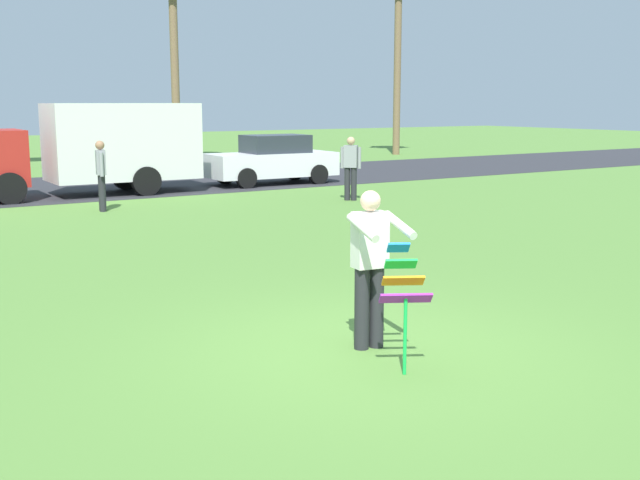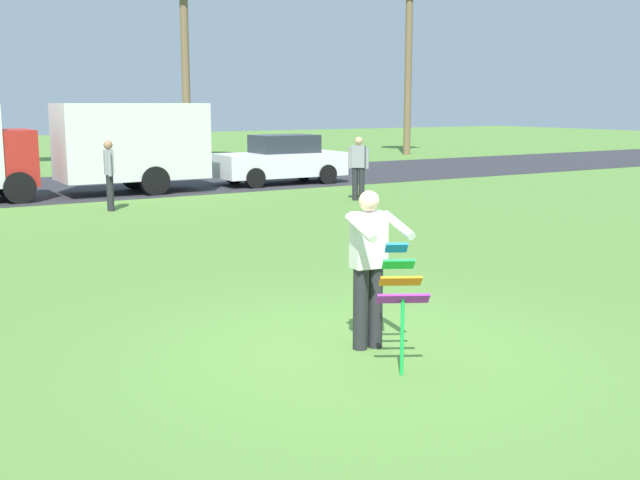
{
  "view_description": "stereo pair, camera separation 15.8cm",
  "coord_description": "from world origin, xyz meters",
  "px_view_note": "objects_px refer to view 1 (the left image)",
  "views": [
    {
      "loc": [
        -4.82,
        -6.73,
        2.65
      ],
      "look_at": [
        0.07,
        0.99,
        1.05
      ],
      "focal_mm": 44.23,
      "sensor_mm": 36.0,
      "label": 1
    },
    {
      "loc": [
        -4.69,
        -6.82,
        2.65
      ],
      "look_at": [
        0.07,
        0.99,
        1.05
      ],
      "focal_mm": 44.23,
      "sensor_mm": 36.0,
      "label": 2
    }
  ],
  "objects_px": {
    "kite_held": "(403,286)",
    "parked_truck_red_cab": "(94,146)",
    "parked_car_white": "(272,160)",
    "person_walker_near": "(351,166)",
    "person_kite_flyer": "(371,263)",
    "person_walker_far": "(101,173)"
  },
  "relations": [
    {
      "from": "kite_held",
      "to": "parked_truck_red_cab",
      "type": "bearing_deg",
      "value": 83.47
    },
    {
      "from": "parked_truck_red_cab",
      "to": "parked_car_white",
      "type": "xyz_separation_m",
      "value": [
        5.82,
        -0.0,
        -0.64
      ]
    },
    {
      "from": "parked_car_white",
      "to": "person_walker_near",
      "type": "xyz_separation_m",
      "value": [
        -0.32,
        -4.98,
        0.16
      ]
    },
    {
      "from": "person_kite_flyer",
      "to": "person_walker_far",
      "type": "relative_size",
      "value": 1.0
    },
    {
      "from": "parked_truck_red_cab",
      "to": "person_walker_far",
      "type": "bearing_deg",
      "value": -104.28
    },
    {
      "from": "parked_truck_red_cab",
      "to": "parked_car_white",
      "type": "bearing_deg",
      "value": -0.01
    },
    {
      "from": "person_kite_flyer",
      "to": "person_walker_far",
      "type": "distance_m",
      "value": 12.47
    },
    {
      "from": "kite_held",
      "to": "person_walker_far",
      "type": "bearing_deg",
      "value": 85.59
    },
    {
      "from": "parked_truck_red_cab",
      "to": "person_walker_near",
      "type": "relative_size",
      "value": 3.89
    },
    {
      "from": "parked_car_white",
      "to": "person_walker_far",
      "type": "xyz_separation_m",
      "value": [
        -6.71,
        -3.49,
        0.16
      ]
    },
    {
      "from": "parked_car_white",
      "to": "person_walker_far",
      "type": "distance_m",
      "value": 7.57
    },
    {
      "from": "parked_car_white",
      "to": "person_walker_far",
      "type": "relative_size",
      "value": 2.45
    },
    {
      "from": "parked_truck_red_cab",
      "to": "parked_car_white",
      "type": "height_order",
      "value": "parked_truck_red_cab"
    },
    {
      "from": "kite_held",
      "to": "person_walker_far",
      "type": "height_order",
      "value": "person_walker_far"
    },
    {
      "from": "parked_car_white",
      "to": "person_kite_flyer",
      "type": "bearing_deg",
      "value": -115.51
    },
    {
      "from": "person_kite_flyer",
      "to": "parked_truck_red_cab",
      "type": "relative_size",
      "value": 0.26
    },
    {
      "from": "person_kite_flyer",
      "to": "parked_truck_red_cab",
      "type": "bearing_deg",
      "value": 83.63
    },
    {
      "from": "kite_held",
      "to": "person_walker_near",
      "type": "xyz_separation_m",
      "value": [
        7.41,
        11.68,
        0.08
      ]
    },
    {
      "from": "person_kite_flyer",
      "to": "parked_car_white",
      "type": "height_order",
      "value": "person_kite_flyer"
    },
    {
      "from": "person_kite_flyer",
      "to": "kite_held",
      "type": "height_order",
      "value": "person_kite_flyer"
    },
    {
      "from": "person_walker_far",
      "to": "parked_car_white",
      "type": "bearing_deg",
      "value": 27.49
    },
    {
      "from": "person_kite_flyer",
      "to": "person_walker_near",
      "type": "distance_m",
      "value": 13.15
    }
  ]
}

